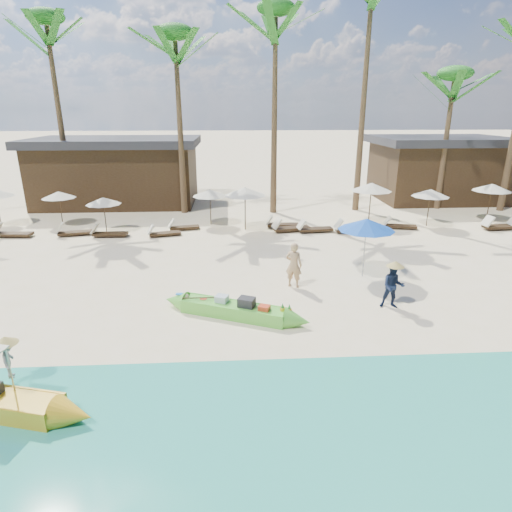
{
  "coord_description": "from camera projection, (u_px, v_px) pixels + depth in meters",
  "views": [
    {
      "loc": [
        -0.44,
        -11.97,
        6.11
      ],
      "look_at": [
        0.37,
        2.0,
        1.28
      ],
      "focal_mm": 30.0,
      "sensor_mm": 36.0,
      "label": 1
    }
  ],
  "objects": [
    {
      "name": "resort_parasol_3",
      "position": [
        58.0,
        195.0,
        23.27
      ],
      "size": [
        1.79,
        1.79,
        1.85
      ],
      "color": "#352515",
      "rests_on": "ground"
    },
    {
      "name": "lounger_7_right",
      "position": [
        351.0,
        229.0,
        22.11
      ],
      "size": [
        1.94,
        0.61,
        0.66
      ],
      "rotation": [
        0.0,
        0.0,
        -0.0
      ],
      "color": "#352515",
      "rests_on": "ground"
    },
    {
      "name": "palm_3",
      "position": [
        176.0,
        62.0,
        23.79
      ],
      "size": [
        2.08,
        2.08,
        10.52
      ],
      "color": "brown",
      "rests_on": "ground"
    },
    {
      "name": "ground",
      "position": [
        248.0,
        316.0,
        13.31
      ],
      "size": [
        240.0,
        240.0,
        0.0
      ],
      "primitive_type": "plane",
      "color": "beige",
      "rests_on": "ground"
    },
    {
      "name": "vendor_yellow",
      "position": [
        9.0,
        359.0,
        9.83
      ],
      "size": [
        0.53,
        0.69,
        0.94
      ],
      "primitive_type": "imported",
      "rotation": [
        0.0,
        0.0,
        1.91
      ],
      "color": "gray",
      "rests_on": "ground"
    },
    {
      "name": "pavilion_east",
      "position": [
        437.0,
        168.0,
        29.88
      ],
      "size": [
        8.8,
        6.6,
        4.3
      ],
      "color": "#352515",
      "rests_on": "ground"
    },
    {
      "name": "palm_4",
      "position": [
        275.0,
        45.0,
        23.56
      ],
      "size": [
        2.08,
        2.08,
        11.7
      ],
      "color": "brown",
      "rests_on": "ground"
    },
    {
      "name": "resort_parasol_7",
      "position": [
        372.0,
        187.0,
        23.34
      ],
      "size": [
        2.22,
        2.22,
        2.28
      ],
      "color": "#352515",
      "rests_on": "ground"
    },
    {
      "name": "lounger_3_left",
      "position": [
        11.0,
        233.0,
        21.4
      ],
      "size": [
        1.91,
        0.72,
        0.64
      ],
      "rotation": [
        0.0,
        0.0,
        -0.08
      ],
      "color": "#352515",
      "rests_on": "ground"
    },
    {
      "name": "lounger_4_left",
      "position": [
        108.0,
        233.0,
        21.45
      ],
      "size": [
        1.79,
        0.6,
        0.6
      ],
      "rotation": [
        0.0,
        0.0,
        -0.03
      ],
      "color": "#352515",
      "rests_on": "ground"
    },
    {
      "name": "resort_parasol_4",
      "position": [
        103.0,
        201.0,
        21.83
      ],
      "size": [
        1.77,
        1.77,
        1.82
      ],
      "color": "#352515",
      "rests_on": "ground"
    },
    {
      "name": "resort_parasol_9",
      "position": [
        492.0,
        187.0,
        23.96
      ],
      "size": [
        2.07,
        2.07,
        2.13
      ],
      "color": "#352515",
      "rests_on": "ground"
    },
    {
      "name": "lounger_7_left",
      "position": [
        313.0,
        228.0,
        22.23
      ],
      "size": [
        1.91,
        0.77,
        0.63
      ],
      "rotation": [
        0.0,
        0.0,
        0.11
      ],
      "color": "#352515",
      "rests_on": "ground"
    },
    {
      "name": "resort_parasol_8",
      "position": [
        431.0,
        193.0,
        22.9
      ],
      "size": [
        1.97,
        1.97,
        2.03
      ],
      "color": "#352515",
      "rests_on": "ground"
    },
    {
      "name": "lounger_6_left",
      "position": [
        281.0,
        224.0,
        23.13
      ],
      "size": [
        1.79,
        0.58,
        0.61
      ],
      "rotation": [
        0.0,
        0.0,
        -0.02
      ],
      "color": "#352515",
      "rests_on": "ground"
    },
    {
      "name": "palm_2",
      "position": [
        50.0,
        51.0,
        23.96
      ],
      "size": [
        2.08,
        2.08,
        11.33
      ],
      "color": "brown",
      "rests_on": "ground"
    },
    {
      "name": "lounger_6_right",
      "position": [
        289.0,
        227.0,
        22.35
      ],
      "size": [
        2.08,
        1.0,
        0.68
      ],
      "rotation": [
        0.0,
        0.0,
        0.2
      ],
      "color": "#352515",
      "rests_on": "ground"
    },
    {
      "name": "tourist",
      "position": [
        294.0,
        265.0,
        15.24
      ],
      "size": [
        0.72,
        0.61,
        1.66
      ],
      "primitive_type": "imported",
      "rotation": [
        0.0,
        0.0,
        2.71
      ],
      "color": "tan",
      "rests_on": "ground"
    },
    {
      "name": "pavilion_west",
      "position": [
        118.0,
        170.0,
        28.67
      ],
      "size": [
        10.8,
        6.6,
        4.3
      ],
      "color": "#352515",
      "rests_on": "ground"
    },
    {
      "name": "blue_umbrella",
      "position": [
        367.0,
        224.0,
        15.8
      ],
      "size": [
        2.11,
        2.11,
        2.27
      ],
      "color": "#99999E",
      "rests_on": "ground"
    },
    {
      "name": "lounger_5_left",
      "position": [
        182.0,
        227.0,
        22.66
      ],
      "size": [
        1.68,
        0.81,
        0.55
      ],
      "rotation": [
        0.0,
        0.0,
        0.2
      ],
      "color": "#352515",
      "rests_on": "ground"
    },
    {
      "name": "resort_parasol_5",
      "position": [
        210.0,
        193.0,
        23.26
      ],
      "size": [
        1.9,
        1.9,
        1.96
      ],
      "color": "#352515",
      "rests_on": "ground"
    },
    {
      "name": "green_canoe",
      "position": [
        234.0,
        309.0,
        13.21
      ],
      "size": [
        5.08,
        2.43,
        0.68
      ],
      "rotation": [
        0.0,
        0.0,
        -0.4
      ],
      "color": "#59BF3A",
      "rests_on": "ground"
    },
    {
      "name": "lounger_3_right",
      "position": [
        73.0,
        232.0,
        21.66
      ],
      "size": [
        1.85,
        0.91,
        0.6
      ],
      "rotation": [
        0.0,
        0.0,
        0.22
      ],
      "color": "#352515",
      "rests_on": "ground"
    },
    {
      "name": "vendor_green",
      "position": [
        393.0,
        286.0,
        13.64
      ],
      "size": [
        0.82,
        0.7,
        1.48
      ],
      "primitive_type": "imported",
      "rotation": [
        0.0,
        0.0,
        -0.22
      ],
      "color": "#15203A",
      "rests_on": "ground"
    },
    {
      "name": "resort_parasol_6",
      "position": [
        245.0,
        191.0,
        22.16
      ],
      "size": [
        2.2,
        2.2,
        2.26
      ],
      "color": "#352515",
      "rests_on": "ground"
    },
    {
      "name": "wet_sand_strip",
      "position": [
        258.0,
        429.0,
        8.59
      ],
      "size": [
        240.0,
        4.5,
        0.01
      ],
      "primitive_type": "cube",
      "color": "tan",
      "rests_on": "ground"
    },
    {
      "name": "lounger_4_right",
      "position": [
        162.0,
        233.0,
        21.55
      ],
      "size": [
        1.71,
        0.89,
        0.56
      ],
      "rotation": [
        0.0,
        0.0,
        0.25
      ],
      "color": "#352515",
      "rests_on": "ground"
    },
    {
      "name": "lounger_9_left",
      "position": [
        499.0,
        226.0,
        22.7
      ],
      "size": [
        2.02,
        0.73,
        0.68
      ],
      "rotation": [
        0.0,
        0.0,
        0.06
      ],
      "color": "#352515",
      "rests_on": "ground"
    },
    {
      "name": "palm_6",
      "position": [
        453.0,
        92.0,
        25.41
      ],
      "size": [
        2.08,
        2.08,
        8.51
      ],
      "color": "brown",
      "rests_on": "ground"
    },
    {
      "name": "palm_5",
      "position": [
        370.0,
        19.0,
        23.76
      ],
      "size": [
        2.08,
        2.08,
        13.6
      ],
      "color": "brown",
      "rests_on": "ground"
    },
    {
      "name": "lounger_8_left",
      "position": [
        398.0,
        225.0,
        22.92
      ],
      "size": [
        1.79,
        0.93,
        0.58
      ],
      "rotation": [
        0.0,
        0.0,
        -0.24
      ],
      "color": "#352515",
      "rests_on": "ground"
    }
  ]
}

